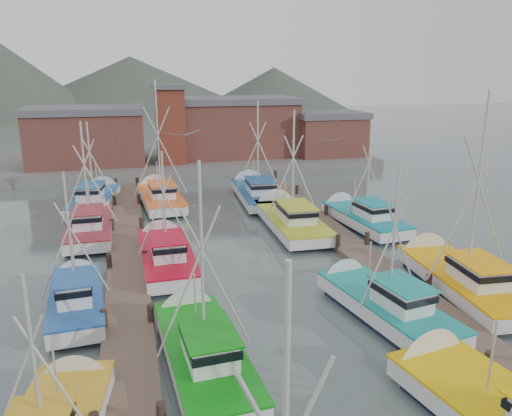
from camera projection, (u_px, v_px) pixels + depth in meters
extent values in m
plane|color=#526360|center=(268.00, 296.00, 25.73)|extent=(260.00, 260.00, 0.00)
cube|color=brown|center=(128.00, 276.00, 27.77)|extent=(2.20, 46.00, 0.40)
cylinder|color=black|center=(105.00, 325.00, 21.86)|extent=(0.30, 0.30, 1.50)
cylinder|color=black|center=(109.00, 266.00, 28.40)|extent=(0.30, 0.30, 1.50)
cylinder|color=black|center=(113.00, 230.00, 34.94)|extent=(0.30, 0.30, 1.50)
cylinder|color=black|center=(115.00, 204.00, 41.48)|extent=(0.30, 0.30, 1.50)
cylinder|color=black|center=(116.00, 186.00, 48.02)|extent=(0.30, 0.30, 1.50)
cylinder|color=black|center=(151.00, 320.00, 22.33)|extent=(0.30, 0.30, 1.50)
cylinder|color=black|center=(145.00, 263.00, 28.87)|extent=(0.30, 0.30, 1.50)
cylinder|color=black|center=(142.00, 228.00, 35.41)|extent=(0.30, 0.30, 1.50)
cylinder|color=black|center=(139.00, 203.00, 41.95)|extent=(0.30, 0.30, 1.50)
cylinder|color=black|center=(137.00, 185.00, 48.49)|extent=(0.30, 0.30, 1.50)
cube|color=brown|center=(359.00, 254.00, 31.07)|extent=(2.20, 46.00, 0.40)
cylinder|color=black|center=(487.00, 370.00, 18.62)|extent=(0.30, 0.30, 1.50)
cylinder|color=black|center=(393.00, 292.00, 25.16)|extent=(0.30, 0.30, 1.50)
cylinder|color=black|center=(338.00, 246.00, 31.70)|extent=(0.30, 0.30, 1.50)
cylinder|color=black|center=(302.00, 216.00, 38.24)|extent=(0.30, 0.30, 1.50)
cylinder|color=black|center=(276.00, 195.00, 44.78)|extent=(0.30, 0.30, 1.50)
cylinder|color=black|center=(257.00, 179.00, 51.32)|extent=(0.30, 0.30, 1.50)
cylinder|color=black|center=(428.00, 288.00, 25.63)|extent=(0.30, 0.30, 1.50)
cylinder|color=black|center=(367.00, 243.00, 32.17)|extent=(0.30, 0.30, 1.50)
cylinder|color=black|center=(326.00, 214.00, 38.71)|extent=(0.30, 0.30, 1.50)
cylinder|color=black|center=(297.00, 193.00, 45.25)|extent=(0.30, 0.30, 1.50)
cylinder|color=black|center=(275.00, 178.00, 51.79)|extent=(0.30, 0.30, 1.50)
cube|color=slate|center=(186.00, 161.00, 60.14)|extent=(44.00, 16.00, 1.20)
cube|color=brown|center=(87.00, 139.00, 54.79)|extent=(12.00, 8.00, 5.50)
cube|color=#5E5E63|center=(84.00, 110.00, 53.96)|extent=(12.72, 8.48, 0.70)
cube|color=brown|center=(235.00, 129.00, 60.57)|extent=(14.00, 9.00, 6.20)
cube|color=#5E5E63|center=(234.00, 100.00, 59.65)|extent=(14.84, 9.54, 0.70)
cube|color=brown|center=(328.00, 136.00, 60.58)|extent=(8.00, 6.00, 4.50)
cube|color=#5E5E63|center=(329.00, 115.00, 59.89)|extent=(8.48, 6.36, 0.70)
cube|color=maroon|center=(171.00, 127.00, 54.70)|extent=(3.00, 3.00, 8.00)
cube|color=#5E5E63|center=(169.00, 87.00, 53.57)|extent=(3.60, 3.60, 0.50)
cone|color=#475143|center=(133.00, 110.00, 146.02)|extent=(140.00, 140.00, 30.00)
cone|color=#475143|center=(274.00, 110.00, 146.10)|extent=(90.00, 90.00, 24.00)
cone|color=silver|center=(420.00, 358.00, 19.19)|extent=(3.16, 1.61, 3.01)
cylinder|color=#B4B0A5|center=(492.00, 359.00, 16.01)|extent=(0.09, 0.09, 2.69)
cone|color=silver|center=(80.00, 376.00, 18.05)|extent=(2.53, 1.43, 2.40)
cylinder|color=#B4B0A5|center=(34.00, 363.00, 13.38)|extent=(0.13, 0.13, 5.13)
cylinder|color=#B4B0A5|center=(16.00, 384.00, 13.49)|extent=(1.85, 0.35, 4.02)
cylinder|color=#B4B0A5|center=(57.00, 381.00, 13.60)|extent=(1.85, 0.35, 4.02)
cylinder|color=#B4B0A5|center=(56.00, 374.00, 15.22)|extent=(0.08, 0.08, 2.31)
cube|color=#0F1834|center=(205.00, 370.00, 19.31)|extent=(2.85, 7.41, 0.70)
cube|color=silver|center=(204.00, 355.00, 19.14)|extent=(3.24, 8.43, 0.80)
cube|color=#0B8711|center=(204.00, 346.00, 19.04)|extent=(3.33, 8.51, 0.10)
cone|color=silver|center=(185.00, 311.00, 22.96)|extent=(2.65, 1.27, 2.58)
cube|color=silver|center=(209.00, 346.00, 17.98)|extent=(1.83, 2.59, 1.10)
cube|color=black|center=(209.00, 340.00, 17.91)|extent=(1.96, 2.84, 0.28)
cube|color=#0B8711|center=(209.00, 331.00, 17.82)|extent=(2.07, 3.01, 0.07)
cylinder|color=#B4B0A5|center=(202.00, 259.00, 17.92)|extent=(0.12, 0.12, 7.18)
cylinder|color=#B4B0A5|center=(188.00, 283.00, 17.99)|extent=(2.56, 0.26, 5.61)
cylinder|color=#B4B0A5|center=(217.00, 279.00, 18.30)|extent=(2.56, 0.26, 5.61)
cylinder|color=#B4B0A5|center=(195.00, 300.00, 20.07)|extent=(0.07, 0.07, 2.31)
cube|color=#0F1834|center=(385.00, 319.00, 23.23)|extent=(3.45, 7.35, 0.70)
cube|color=silver|center=(386.00, 306.00, 23.06)|extent=(3.92, 8.36, 0.80)
cube|color=teal|center=(387.00, 299.00, 22.96)|extent=(4.01, 8.45, 0.10)
cone|color=silver|center=(339.00, 277.00, 26.64)|extent=(2.66, 1.50, 2.51)
cube|color=silver|center=(402.00, 296.00, 21.95)|extent=(2.00, 2.65, 1.10)
cube|color=black|center=(402.00, 291.00, 21.89)|extent=(2.14, 2.90, 0.28)
cube|color=teal|center=(403.00, 284.00, 21.80)|extent=(2.27, 3.08, 0.07)
cylinder|color=#B4B0A5|center=(394.00, 235.00, 21.97)|extent=(0.13, 0.13, 6.24)
cylinder|color=#B4B0A5|center=(384.00, 253.00, 21.97)|extent=(2.22, 0.46, 4.88)
cylinder|color=#B4B0A5|center=(402.00, 249.00, 22.37)|extent=(2.22, 0.46, 4.88)
cylinder|color=#B4B0A5|center=(370.00, 263.00, 23.91)|extent=(0.08, 0.08, 2.24)
cube|color=#0F1834|center=(78.00, 313.00, 23.80)|extent=(2.53, 6.47, 0.70)
cube|color=silver|center=(77.00, 301.00, 23.62)|extent=(2.88, 7.36, 0.80)
cube|color=#20549D|center=(76.00, 293.00, 23.52)|extent=(2.95, 7.43, 0.10)
cone|color=silver|center=(78.00, 275.00, 26.95)|extent=(2.32, 1.27, 2.25)
cube|color=silver|center=(74.00, 290.00, 22.58)|extent=(1.61, 2.26, 1.10)
cube|color=black|center=(74.00, 285.00, 22.52)|extent=(1.72, 2.49, 0.28)
cube|color=#20549D|center=(73.00, 278.00, 22.42)|extent=(1.82, 2.64, 0.07)
cylinder|color=#B4B0A5|center=(70.00, 235.00, 22.60)|extent=(0.12, 0.12, 5.84)
cylinder|color=#B4B0A5|center=(60.00, 251.00, 22.64)|extent=(2.09, 0.24, 4.57)
cylinder|color=#B4B0A5|center=(83.00, 248.00, 22.94)|extent=(2.09, 0.24, 4.57)
cylinder|color=#B4B0A5|center=(74.00, 260.00, 24.38)|extent=(0.07, 0.07, 2.16)
cube|color=#0F1834|center=(463.00, 293.00, 26.00)|extent=(3.28, 8.30, 0.70)
cube|color=silver|center=(464.00, 281.00, 25.82)|extent=(3.72, 9.43, 0.80)
cube|color=#FAA601|center=(465.00, 274.00, 25.72)|extent=(3.82, 9.53, 0.10)
cone|color=silver|center=(421.00, 253.00, 30.24)|extent=(2.99, 1.32, 2.92)
cube|color=silver|center=(479.00, 272.00, 24.52)|extent=(2.09, 2.90, 1.10)
cube|color=black|center=(480.00, 268.00, 24.46)|extent=(2.23, 3.19, 0.28)
cube|color=#FAA601|center=(481.00, 261.00, 24.36)|extent=(2.36, 3.38, 0.07)
cylinder|color=#B4B0A5|center=(478.00, 187.00, 24.30)|extent=(0.14, 0.14, 9.26)
cylinder|color=#B4B0A5|center=(464.00, 209.00, 24.49)|extent=(3.29, 0.35, 7.23)
cylinder|color=#B4B0A5|center=(487.00, 208.00, 24.70)|extent=(3.29, 0.35, 7.23)
cylinder|color=#B4B0A5|center=(450.00, 241.00, 26.97)|extent=(0.08, 0.08, 2.70)
cube|color=#0F1834|center=(167.00, 267.00, 29.35)|extent=(2.65, 7.60, 0.70)
cube|color=silver|center=(167.00, 257.00, 29.18)|extent=(3.01, 8.64, 0.80)
cube|color=red|center=(166.00, 251.00, 29.08)|extent=(3.10, 8.73, 0.10)
cone|color=silver|center=(160.00, 237.00, 33.20)|extent=(2.71, 1.17, 2.68)
cube|color=silver|center=(168.00, 247.00, 27.97)|extent=(1.80, 2.61, 1.10)
cube|color=black|center=(167.00, 243.00, 27.91)|extent=(1.91, 2.87, 0.28)
cube|color=red|center=(167.00, 237.00, 27.82)|extent=(2.03, 3.05, 0.07)
cylinder|color=#B4B0A5|center=(164.00, 203.00, 28.13)|extent=(0.12, 0.12, 5.86)
cylinder|color=#B4B0A5|center=(155.00, 215.00, 28.17)|extent=(2.11, 0.14, 4.59)
cylinder|color=#B4B0A5|center=(174.00, 214.00, 28.46)|extent=(2.11, 0.14, 4.59)
cylinder|color=#B4B0A5|center=(163.00, 223.00, 30.18)|extent=(0.07, 0.07, 2.39)
cube|color=#0F1834|center=(291.00, 230.00, 36.23)|extent=(2.99, 8.75, 0.70)
cube|color=silver|center=(291.00, 221.00, 36.05)|extent=(3.40, 9.94, 0.80)
cube|color=gold|center=(291.00, 216.00, 35.95)|extent=(3.50, 10.04, 0.10)
cone|color=silver|center=(273.00, 206.00, 40.73)|extent=(3.11, 1.16, 3.09)
cube|color=silver|center=(296.00, 213.00, 34.69)|extent=(2.05, 3.00, 1.10)
cube|color=black|center=(297.00, 210.00, 34.63)|extent=(2.18, 3.30, 0.28)
cube|color=gold|center=(297.00, 205.00, 34.53)|extent=(2.32, 3.50, 0.07)
cylinder|color=#B4B0A5|center=(293.00, 165.00, 34.75)|extent=(0.14, 0.14, 7.54)
cylinder|color=#B4B0A5|center=(284.00, 178.00, 34.85)|extent=(2.70, 0.15, 5.90)
cylinder|color=#B4B0A5|center=(301.00, 177.00, 35.13)|extent=(2.70, 0.15, 5.90)
cylinder|color=#B4B0A5|center=(285.00, 194.00, 37.30)|extent=(0.08, 0.08, 2.76)
cube|color=#0F1834|center=(91.00, 236.00, 34.90)|extent=(2.66, 7.90, 0.70)
cube|color=silver|center=(90.00, 227.00, 34.73)|extent=(3.02, 8.98, 0.80)
cube|color=maroon|center=(90.00, 222.00, 34.63)|extent=(3.11, 9.07, 0.10)
cone|color=silver|center=(93.00, 212.00, 38.93)|extent=(2.80, 1.14, 2.79)
cube|color=silver|center=(88.00, 218.00, 33.48)|extent=(1.84, 2.71, 1.10)
cube|color=black|center=(88.00, 215.00, 33.41)|extent=(1.96, 2.98, 0.28)
cube|color=maroon|center=(87.00, 210.00, 33.32)|extent=(2.07, 3.16, 0.07)
cylinder|color=#B4B0A5|center=(85.00, 173.00, 33.53)|extent=(0.14, 0.14, 6.92)
cylinder|color=#B4B0A5|center=(76.00, 185.00, 33.59)|extent=(2.49, 0.13, 5.42)
cylinder|color=#B4B0A5|center=(95.00, 184.00, 33.90)|extent=(2.49, 0.13, 5.42)
cylinder|color=#B4B0A5|center=(89.00, 199.00, 35.80)|extent=(0.08, 0.08, 2.68)
cube|color=#0F1834|center=(364.00, 227.00, 36.80)|extent=(3.17, 7.63, 0.70)
cube|color=silver|center=(364.00, 219.00, 36.63)|extent=(3.60, 8.67, 0.80)
cube|color=#0A818E|center=(365.00, 214.00, 36.53)|extent=(3.69, 8.76, 0.10)
cone|color=silver|center=(336.00, 206.00, 40.49)|extent=(2.76, 1.36, 2.67)
cube|color=silver|center=(373.00, 210.00, 35.46)|extent=(1.96, 2.69, 1.10)
cube|color=black|center=(373.00, 207.00, 35.40)|extent=(2.10, 2.95, 0.28)
cube|color=#0A818E|center=(373.00, 202.00, 35.30)|extent=(2.23, 3.13, 0.07)
cylinder|color=#B4B0A5|center=(369.00, 170.00, 35.50)|extent=(0.14, 0.14, 6.54)
cylinder|color=#B4B0A5|center=(361.00, 181.00, 35.52)|extent=(2.34, 0.33, 5.12)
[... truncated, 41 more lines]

